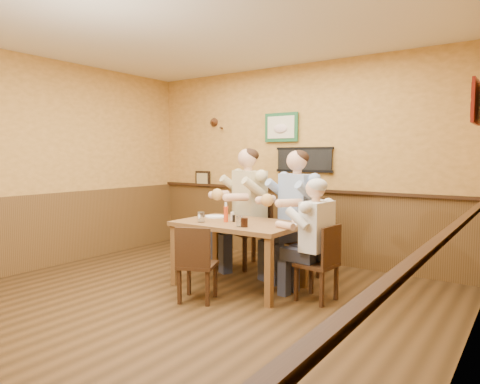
{
  "coord_description": "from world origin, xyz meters",
  "views": [
    {
      "loc": [
        2.91,
        -3.04,
        1.51
      ],
      "look_at": [
        0.18,
        0.87,
        1.1
      ],
      "focal_mm": 32.0,
      "sensor_mm": 36.0,
      "label": 1
    }
  ],
  "objects_px": {
    "chair_back_right": "(298,238)",
    "water_glass_left": "(201,217)",
    "chair_back_left": "(249,230)",
    "diner_blue_polo": "(298,221)",
    "salt_shaker": "(232,216)",
    "hot_sauce_bottle": "(226,213)",
    "dining_table": "(239,230)",
    "cola_tumbler": "(244,222)",
    "diner_white_elder": "(317,246)",
    "chair_right_end": "(317,263)",
    "diner_tan_shirt": "(249,214)",
    "chair_near_side": "(198,263)",
    "pepper_shaker": "(234,218)",
    "water_glass_mid": "(240,221)"
  },
  "relations": [
    {
      "from": "diner_tan_shirt",
      "to": "chair_right_end",
      "type": "bearing_deg",
      "value": -4.65
    },
    {
      "from": "chair_back_right",
      "to": "diner_blue_polo",
      "type": "height_order",
      "value": "diner_blue_polo"
    },
    {
      "from": "chair_back_right",
      "to": "pepper_shaker",
      "type": "relative_size",
      "value": 12.22
    },
    {
      "from": "cola_tumbler",
      "to": "chair_right_end",
      "type": "bearing_deg",
      "value": 24.26
    },
    {
      "from": "diner_blue_polo",
      "to": "diner_white_elder",
      "type": "distance_m",
      "value": 0.89
    },
    {
      "from": "chair_right_end",
      "to": "diner_tan_shirt",
      "type": "height_order",
      "value": "diner_tan_shirt"
    },
    {
      "from": "diner_tan_shirt",
      "to": "water_glass_left",
      "type": "relative_size",
      "value": 12.2
    },
    {
      "from": "diner_tan_shirt",
      "to": "chair_near_side",
      "type": "bearing_deg",
      "value": -53.33
    },
    {
      "from": "chair_back_left",
      "to": "diner_white_elder",
      "type": "distance_m",
      "value": 1.52
    },
    {
      "from": "water_glass_left",
      "to": "hot_sauce_bottle",
      "type": "relative_size",
      "value": 0.58
    },
    {
      "from": "chair_near_side",
      "to": "salt_shaker",
      "type": "distance_m",
      "value": 0.81
    },
    {
      "from": "water_glass_left",
      "to": "diner_white_elder",
      "type": "bearing_deg",
      "value": 14.22
    },
    {
      "from": "chair_back_right",
      "to": "pepper_shaker",
      "type": "height_order",
      "value": "chair_back_right"
    },
    {
      "from": "diner_white_elder",
      "to": "chair_near_side",
      "type": "bearing_deg",
      "value": -49.42
    },
    {
      "from": "chair_back_left",
      "to": "diner_white_elder",
      "type": "xyz_separation_m",
      "value": [
        1.33,
        -0.73,
        0.07
      ]
    },
    {
      "from": "diner_tan_shirt",
      "to": "hot_sauce_bottle",
      "type": "bearing_deg",
      "value": -48.97
    },
    {
      "from": "chair_back_left",
      "to": "chair_back_right",
      "type": "bearing_deg",
      "value": 19.6
    },
    {
      "from": "dining_table",
      "to": "chair_back_right",
      "type": "height_order",
      "value": "chair_back_right"
    },
    {
      "from": "diner_tan_shirt",
      "to": "pepper_shaker",
      "type": "distance_m",
      "value": 0.89
    },
    {
      "from": "chair_right_end",
      "to": "chair_near_side",
      "type": "relative_size",
      "value": 1.01
    },
    {
      "from": "chair_back_left",
      "to": "cola_tumbler",
      "type": "bearing_deg",
      "value": -34.58
    },
    {
      "from": "chair_back_right",
      "to": "water_glass_left",
      "type": "relative_size",
      "value": 8.38
    },
    {
      "from": "hot_sauce_bottle",
      "to": "cola_tumbler",
      "type": "bearing_deg",
      "value": -23.82
    },
    {
      "from": "chair_back_right",
      "to": "dining_table",
      "type": "bearing_deg",
      "value": -95.54
    },
    {
      "from": "salt_shaker",
      "to": "hot_sauce_bottle",
      "type": "bearing_deg",
      "value": -86.83
    },
    {
      "from": "chair_right_end",
      "to": "salt_shaker",
      "type": "xyz_separation_m",
      "value": [
        -1.07,
        -0.02,
        0.4
      ]
    },
    {
      "from": "chair_back_right",
      "to": "salt_shaker",
      "type": "xyz_separation_m",
      "value": [
        -0.51,
        -0.69,
        0.31
      ]
    },
    {
      "from": "chair_right_end",
      "to": "diner_white_elder",
      "type": "bearing_deg",
      "value": -174.62
    },
    {
      "from": "chair_back_left",
      "to": "diner_blue_polo",
      "type": "height_order",
      "value": "diner_blue_polo"
    },
    {
      "from": "chair_right_end",
      "to": "hot_sauce_bottle",
      "type": "bearing_deg",
      "value": -76.49
    },
    {
      "from": "chair_back_left",
      "to": "salt_shaker",
      "type": "relative_size",
      "value": 10.04
    },
    {
      "from": "chair_near_side",
      "to": "pepper_shaker",
      "type": "bearing_deg",
      "value": -114.3
    },
    {
      "from": "chair_back_right",
      "to": "diner_tan_shirt",
      "type": "height_order",
      "value": "diner_tan_shirt"
    },
    {
      "from": "diner_tan_shirt",
      "to": "diner_white_elder",
      "type": "bearing_deg",
      "value": -4.65
    },
    {
      "from": "diner_tan_shirt",
      "to": "salt_shaker",
      "type": "distance_m",
      "value": 0.8
    },
    {
      "from": "salt_shaker",
      "to": "dining_table",
      "type": "bearing_deg",
      "value": -19.6
    },
    {
      "from": "chair_back_left",
      "to": "hot_sauce_bottle",
      "type": "height_order",
      "value": "chair_back_left"
    },
    {
      "from": "chair_near_side",
      "to": "chair_back_right",
      "type": "bearing_deg",
      "value": -130.88
    },
    {
      "from": "diner_blue_polo",
      "to": "salt_shaker",
      "type": "height_order",
      "value": "diner_blue_polo"
    },
    {
      "from": "water_glass_mid",
      "to": "chair_near_side",
      "type": "bearing_deg",
      "value": -123.03
    },
    {
      "from": "water_glass_mid",
      "to": "cola_tumbler",
      "type": "distance_m",
      "value": 0.06
    },
    {
      "from": "diner_blue_polo",
      "to": "water_glass_left",
      "type": "relative_size",
      "value": 11.97
    },
    {
      "from": "water_glass_left",
      "to": "water_glass_mid",
      "type": "height_order",
      "value": "water_glass_left"
    },
    {
      "from": "chair_back_right",
      "to": "diner_blue_polo",
      "type": "distance_m",
      "value": 0.21
    },
    {
      "from": "dining_table",
      "to": "diner_blue_polo",
      "type": "height_order",
      "value": "diner_blue_polo"
    },
    {
      "from": "chair_back_left",
      "to": "cola_tumbler",
      "type": "height_order",
      "value": "chair_back_left"
    },
    {
      "from": "water_glass_left",
      "to": "salt_shaker",
      "type": "relative_size",
      "value": 1.18
    },
    {
      "from": "water_glass_mid",
      "to": "chair_right_end",
      "type": "bearing_deg",
      "value": 22.84
    },
    {
      "from": "dining_table",
      "to": "salt_shaker",
      "type": "height_order",
      "value": "salt_shaker"
    },
    {
      "from": "chair_back_left",
      "to": "diner_white_elder",
      "type": "height_order",
      "value": "diner_white_elder"
    }
  ]
}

